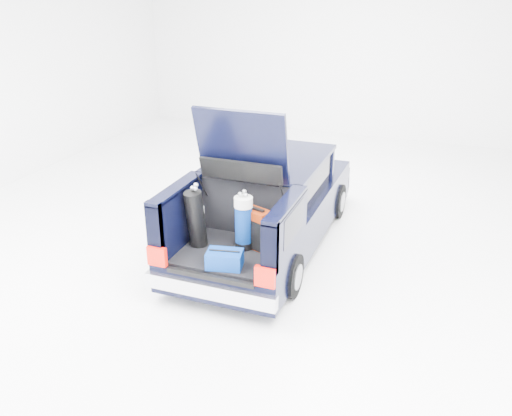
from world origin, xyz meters
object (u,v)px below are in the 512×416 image
at_px(black_golf_bag, 196,219).
at_px(blue_golf_bag, 244,222).
at_px(blue_duffel, 225,259).
at_px(car, 269,203).
at_px(red_suitcase, 257,229).

relative_size(black_golf_bag, blue_golf_bag, 1.07).
xyz_separation_m(blue_golf_bag, blue_duffel, (-0.03, -0.58, -0.27)).
bearing_deg(car, blue_duffel, -87.21).
height_order(car, blue_golf_bag, car).
xyz_separation_m(red_suitcase, blue_duffel, (-0.20, -0.65, -0.16)).
height_order(car, blue_duffel, car).
distance_m(car, red_suitcase, 1.40).
bearing_deg(blue_golf_bag, car, 99.11).
bearing_deg(blue_duffel, blue_golf_bag, 75.31).
distance_m(blue_golf_bag, blue_duffel, 0.64).
bearing_deg(red_suitcase, blue_duffel, -86.32).
xyz_separation_m(car, black_golf_bag, (-0.50, -1.59, 0.33)).
relative_size(red_suitcase, blue_golf_bag, 0.69).
relative_size(blue_golf_bag, blue_duffel, 1.67).
relative_size(red_suitcase, black_golf_bag, 0.64).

